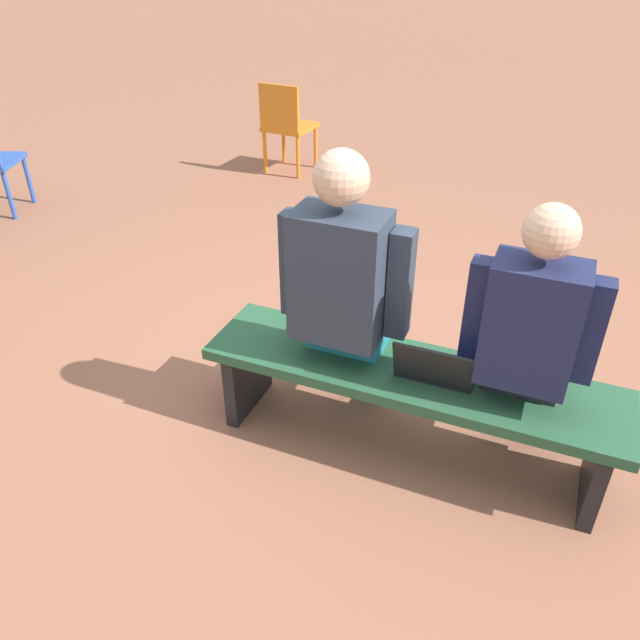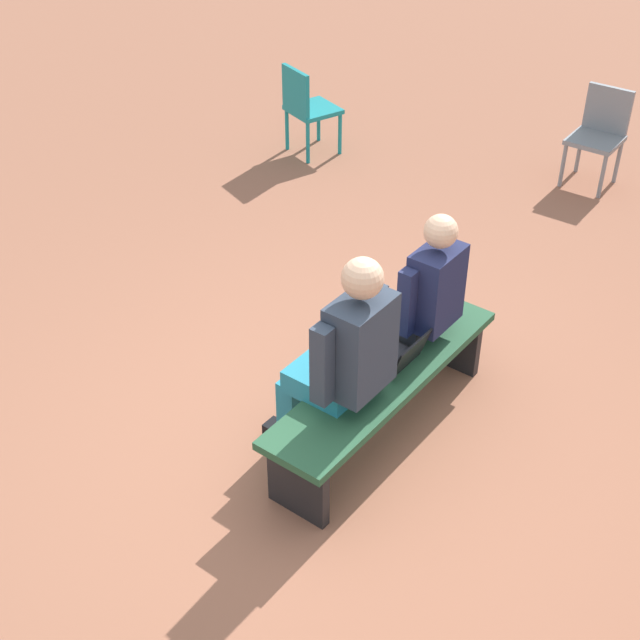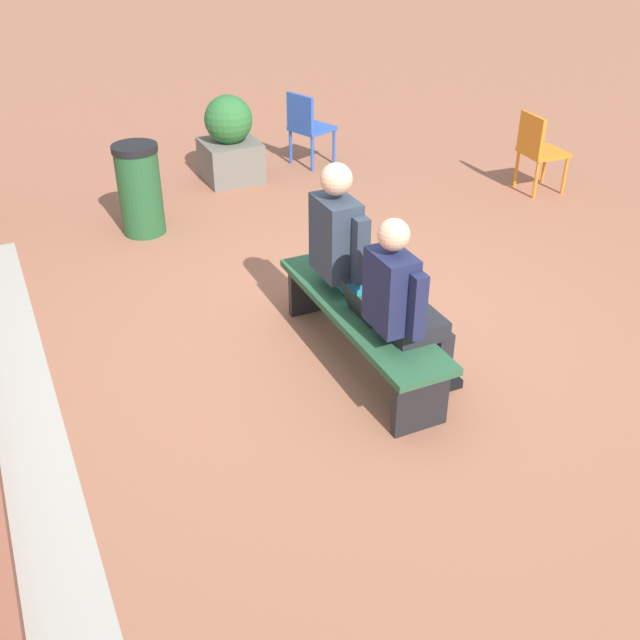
% 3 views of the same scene
% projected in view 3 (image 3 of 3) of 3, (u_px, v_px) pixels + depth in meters
% --- Properties ---
extents(ground_plane, '(60.00, 60.00, 0.00)m').
position_uv_depth(ground_plane, '(355.00, 342.00, 5.54)').
color(ground_plane, '#9E6047').
extents(concrete_strip, '(6.22, 0.40, 0.01)m').
position_uv_depth(concrete_strip, '(35.00, 450.00, 4.50)').
color(concrete_strip, '#A8A399').
rests_on(concrete_strip, ground).
extents(bench, '(1.80, 0.44, 0.45)m').
position_uv_depth(bench, '(360.00, 320.00, 5.12)').
color(bench, '#285638').
rests_on(bench, ground).
extents(person_student, '(0.50, 0.64, 1.28)m').
position_uv_depth(person_student, '(404.00, 304.00, 4.63)').
color(person_student, '#232328').
rests_on(person_student, ground).
extents(person_adult, '(0.56, 0.71, 1.37)m').
position_uv_depth(person_adult, '(350.00, 250.00, 5.20)').
color(person_adult, teal).
rests_on(person_adult, ground).
extents(laptop, '(0.32, 0.29, 0.21)m').
position_uv_depth(laptop, '(367.00, 309.00, 4.96)').
color(laptop, black).
rests_on(laptop, bench).
extents(plastic_chair_near_bench_left, '(0.54, 0.54, 0.84)m').
position_uv_depth(plastic_chair_near_bench_left, '(307.00, 125.00, 8.56)').
color(plastic_chair_near_bench_left, '#2D56B7').
rests_on(plastic_chair_near_bench_left, ground).
extents(plastic_chair_far_right, '(0.45, 0.45, 0.84)m').
position_uv_depth(plastic_chair_far_right, '(538.00, 148.00, 7.86)').
color(plastic_chair_far_right, orange).
rests_on(plastic_chair_far_right, ground).
extents(planter, '(0.60, 0.60, 0.94)m').
position_uv_depth(planter, '(230.00, 142.00, 8.17)').
color(planter, '#6B665B').
rests_on(planter, ground).
extents(litter_bin, '(0.42, 0.42, 0.86)m').
position_uv_depth(litter_bin, '(140.00, 189.00, 6.97)').
color(litter_bin, '#23562D').
rests_on(litter_bin, ground).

